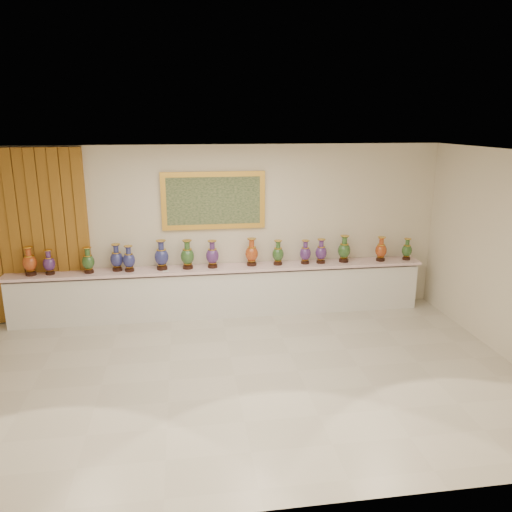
{
  "coord_description": "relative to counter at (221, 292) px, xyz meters",
  "views": [
    {
      "loc": [
        -0.61,
        -6.16,
        3.38
      ],
      "look_at": [
        0.55,
        1.7,
        1.23
      ],
      "focal_mm": 35.0,
      "sensor_mm": 36.0,
      "label": 1
    }
  ],
  "objects": [
    {
      "name": "vase_7",
      "position": [
        -0.14,
        -0.03,
        0.68
      ],
      "size": [
        0.23,
        0.23,
        0.48
      ],
      "rotation": [
        0.0,
        0.0,
        -0.0
      ],
      "color": "black",
      "rests_on": "counter"
    },
    {
      "name": "label_card",
      "position": [
        -0.95,
        -0.14,
        0.47
      ],
      "size": [
        0.1,
        0.06,
        0.0
      ],
      "primitive_type": "cube",
      "color": "white",
      "rests_on": "counter"
    },
    {
      "name": "vase_2",
      "position": [
        -2.23,
        -0.04,
        0.66
      ],
      "size": [
        0.23,
        0.23,
        0.44
      ],
      "rotation": [
        0.0,
        0.0,
        0.15
      ],
      "color": "black",
      "rests_on": "counter"
    },
    {
      "name": "vase_8",
      "position": [
        0.55,
        0.01,
        0.68
      ],
      "size": [
        0.3,
        0.3,
        0.49
      ],
      "rotation": [
        0.0,
        0.0,
        -0.41
      ],
      "color": "black",
      "rests_on": "counter"
    },
    {
      "name": "vase_5",
      "position": [
        -1.01,
        -0.02,
        0.7
      ],
      "size": [
        0.28,
        0.28,
        0.52
      ],
      "rotation": [
        0.0,
        0.0,
        0.16
      ],
      "color": "black",
      "rests_on": "counter"
    },
    {
      "name": "vase_0",
      "position": [
        -3.16,
        -0.04,
        0.68
      ],
      "size": [
        0.29,
        0.29,
        0.49
      ],
      "rotation": [
        0.0,
        0.0,
        -0.32
      ],
      "color": "black",
      "rests_on": "counter"
    },
    {
      "name": "vase_6",
      "position": [
        -0.57,
        -0.03,
        0.69
      ],
      "size": [
        0.29,
        0.29,
        0.51
      ],
      "rotation": [
        0.0,
        0.0,
        -0.26
      ],
      "color": "black",
      "rests_on": "counter"
    },
    {
      "name": "ground",
      "position": [
        0.0,
        -2.27,
        -0.44
      ],
      "size": [
        8.0,
        8.0,
        0.0
      ],
      "primitive_type": "plane",
      "color": "beige",
      "rests_on": "ground"
    },
    {
      "name": "vase_9",
      "position": [
        1.03,
        -0.02,
        0.66
      ],
      "size": [
        0.21,
        0.21,
        0.45
      ],
      "rotation": [
        0.0,
        0.0,
        0.0
      ],
      "color": "black",
      "rests_on": "counter"
    },
    {
      "name": "vase_11",
      "position": [
        1.81,
        -0.03,
        0.66
      ],
      "size": [
        0.21,
        0.21,
        0.44
      ],
      "rotation": [
        0.0,
        0.0,
        0.04
      ],
      "color": "black",
      "rests_on": "counter"
    },
    {
      "name": "vase_10",
      "position": [
        1.52,
        -0.02,
        0.66
      ],
      "size": [
        0.25,
        0.25,
        0.43
      ],
      "rotation": [
        0.0,
        0.0,
        -0.34
      ],
      "color": "black",
      "rests_on": "counter"
    },
    {
      "name": "vase_12",
      "position": [
        2.25,
        -0.01,
        0.68
      ],
      "size": [
        0.26,
        0.26,
        0.49
      ],
      "rotation": [
        0.0,
        0.0,
        0.18
      ],
      "color": "black",
      "rests_on": "counter"
    },
    {
      "name": "vase_14",
      "position": [
        3.44,
        -0.03,
        0.64
      ],
      "size": [
        0.21,
        0.21,
        0.4
      ],
      "rotation": [
        0.0,
        0.0,
        -0.17
      ],
      "color": "black",
      "rests_on": "counter"
    },
    {
      "name": "vase_3",
      "position": [
        -1.77,
        0.02,
        0.67
      ],
      "size": [
        0.28,
        0.28,
        0.47
      ],
      "rotation": [
        0.0,
        0.0,
        0.35
      ],
      "color": "black",
      "rests_on": "counter"
    },
    {
      "name": "vase_4",
      "position": [
        -1.56,
        -0.04,
        0.66
      ],
      "size": [
        0.22,
        0.22,
        0.45
      ],
      "rotation": [
        0.0,
        0.0,
        0.05
      ],
      "color": "black",
      "rests_on": "counter"
    },
    {
      "name": "vase_13",
      "position": [
        2.94,
        -0.03,
        0.66
      ],
      "size": [
        0.26,
        0.26,
        0.45
      ],
      "rotation": [
        0.0,
        0.0,
        -0.32
      ],
      "color": "black",
      "rests_on": "counter"
    },
    {
      "name": "vase_1",
      "position": [
        -2.86,
        -0.04,
        0.65
      ],
      "size": [
        0.2,
        0.2,
        0.42
      ],
      "rotation": [
        0.0,
        0.0,
        0.02
      ],
      "color": "black",
      "rests_on": "counter"
    },
    {
      "name": "counter",
      "position": [
        0.0,
        0.0,
        0.0
      ],
      "size": [
        7.28,
        0.48,
        0.9
      ],
      "color": "white",
      "rests_on": "ground"
    },
    {
      "name": "room",
      "position": [
        -2.56,
        0.17,
        1.15
      ],
      "size": [
        8.0,
        8.0,
        8.0
      ],
      "color": "beige",
      "rests_on": "ground"
    }
  ]
}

